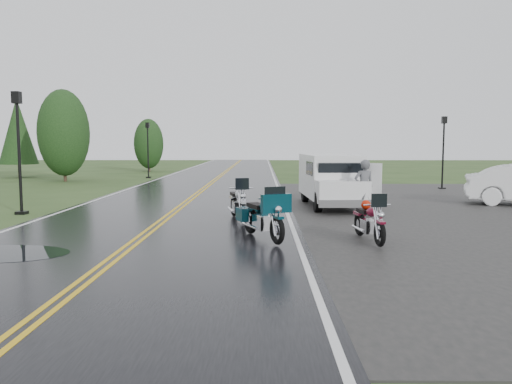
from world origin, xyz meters
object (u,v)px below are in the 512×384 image
at_px(lamp_post_near_left, 19,153).
at_px(motorcycle_silver, 243,203).
at_px(lamp_post_far_left, 148,150).
at_px(lamp_post_far_right, 443,153).
at_px(person_at_van, 364,188).
at_px(motorcycle_teal, 277,218).
at_px(van_white, 318,184).
at_px(motorcycle_red, 380,224).

bearing_deg(lamp_post_near_left, motorcycle_silver, -16.80).
relative_size(lamp_post_far_left, lamp_post_far_right, 1.01).
bearing_deg(person_at_van, motorcycle_teal, 48.93).
relative_size(van_white, lamp_post_far_right, 1.33).
xyz_separation_m(motorcycle_red, person_at_van, (0.72, 5.30, 0.32)).
height_order(person_at_van, lamp_post_near_left, lamp_post_near_left).
bearing_deg(motorcycle_silver, motorcycle_teal, -85.87).
relative_size(motorcycle_red, lamp_post_far_right, 0.52).
relative_size(motorcycle_red, lamp_post_far_left, 0.51).
bearing_deg(motorcycle_teal, motorcycle_silver, 83.38).
height_order(motorcycle_silver, lamp_post_far_left, lamp_post_far_left).
height_order(van_white, lamp_post_far_right, lamp_post_far_right).
xyz_separation_m(person_at_van, lamp_post_far_right, (5.95, 9.45, 0.98)).
relative_size(motorcycle_red, van_white, 0.39).
distance_m(van_white, lamp_post_far_left, 19.61).
height_order(person_at_van, lamp_post_far_right, lamp_post_far_right).
bearing_deg(person_at_van, motorcycle_red, 71.40).
distance_m(motorcycle_silver, lamp_post_near_left, 7.87).
distance_m(motorcycle_teal, van_white, 5.86).
xyz_separation_m(motorcycle_teal, lamp_post_far_right, (8.92, 14.56, 1.22)).
height_order(lamp_post_far_left, lamp_post_far_right, lamp_post_far_left).
height_order(lamp_post_near_left, lamp_post_far_right, lamp_post_near_left).
distance_m(lamp_post_far_left, lamp_post_far_right, 18.83).
height_order(motorcycle_silver, lamp_post_near_left, lamp_post_near_left).
bearing_deg(person_at_van, lamp_post_far_left, -68.85).
relative_size(van_white, lamp_post_near_left, 1.23).
height_order(motorcycle_teal, van_white, van_white).
bearing_deg(person_at_van, van_white, -31.45).
bearing_deg(lamp_post_far_right, lamp_post_far_left, 154.32).
distance_m(person_at_van, lamp_post_near_left, 11.33).
height_order(motorcycle_teal, lamp_post_far_right, lamp_post_far_right).
distance_m(motorcycle_red, motorcycle_teal, 2.26).
distance_m(van_white, person_at_van, 1.52).
xyz_separation_m(motorcycle_red, lamp_post_far_left, (-10.31, 22.91, 1.32)).
distance_m(motorcycle_silver, van_white, 3.61).
distance_m(motorcycle_red, lamp_post_far_right, 16.24).
xyz_separation_m(motorcycle_silver, van_white, (2.43, 2.65, 0.34)).
relative_size(motorcycle_red, motorcycle_silver, 0.91).
relative_size(person_at_van, lamp_post_far_left, 0.47).
xyz_separation_m(van_white, person_at_van, (1.42, -0.53, -0.09)).
bearing_deg(lamp_post_near_left, person_at_van, -0.61).
bearing_deg(motorcycle_teal, lamp_post_near_left, 124.72).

